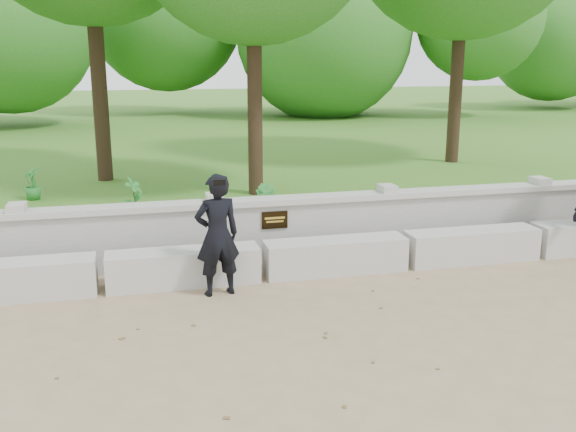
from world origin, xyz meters
name	(u,v)px	position (x,y,z in m)	size (l,w,h in m)	color
ground	(299,339)	(0.00, 0.00, 0.00)	(80.00, 80.00, 0.00)	#9B815F
lawn	(183,146)	(0.00, 14.00, 0.12)	(40.00, 22.00, 0.25)	#3B6D1B
concrete_bench	(262,261)	(0.00, 1.90, 0.22)	(11.90, 0.45, 0.45)	#BCB9B2
parapet_wall	(251,230)	(0.00, 2.60, 0.46)	(12.50, 0.35, 0.90)	#B1AEA7
man_main	(217,235)	(-0.62, 1.46, 0.74)	(0.59, 0.54, 1.48)	black
shrub_a	(134,197)	(-1.55, 4.57, 0.58)	(0.35, 0.24, 0.67)	#297B2D
shrub_b	(268,207)	(0.39, 3.35, 0.59)	(0.38, 0.30, 0.69)	#297B2D
shrub_d	(32,184)	(-3.34, 6.40, 0.54)	(0.32, 0.29, 0.58)	#297B2D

